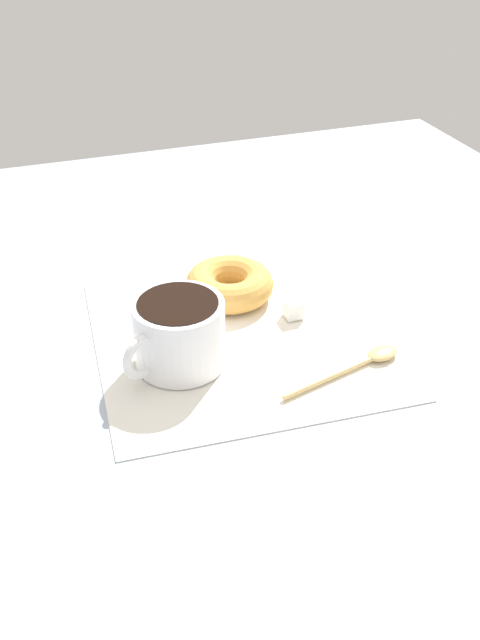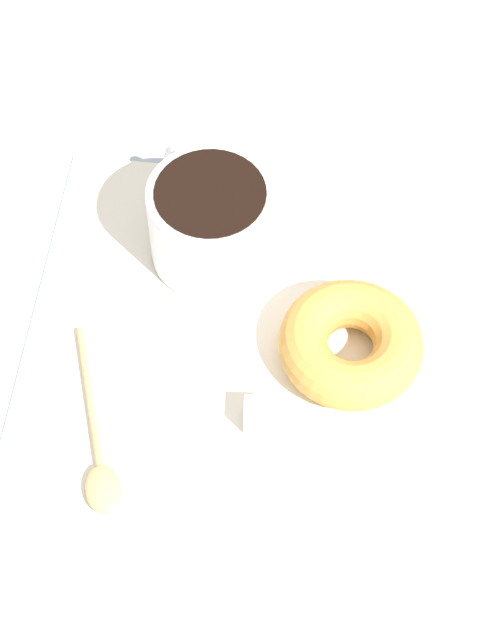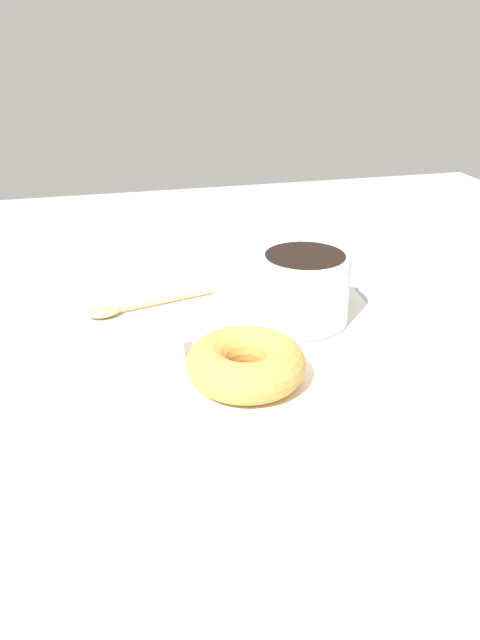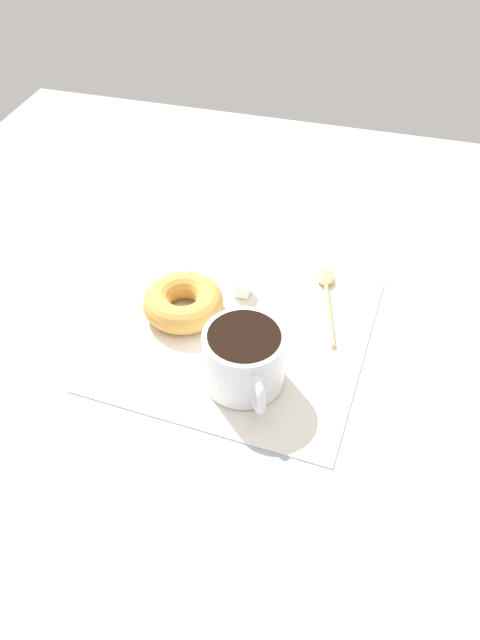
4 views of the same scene
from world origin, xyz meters
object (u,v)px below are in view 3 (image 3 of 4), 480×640
Objects in this scene: donut at (246,363)px; spoon at (124,308)px; sugar_cube at (172,345)px; coffee_cup at (305,286)px.

spoon is at bearing -61.66° from donut.
sugar_cube is (-3.65, 10.61, 0.57)cm from spoon.
coffee_cup is 1.10× the size of donut.
coffee_cup is 0.78× the size of spoon.
sugar_cube is at bearing 15.99° from coffee_cup.
sugar_cube is at bearing 109.00° from spoon.
donut is 0.71× the size of spoon.
coffee_cup is 5.83× the size of sugar_cube.
coffee_cup is 15.24cm from sugar_cube.
spoon is (18.06, -6.49, -3.36)cm from coffee_cup.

